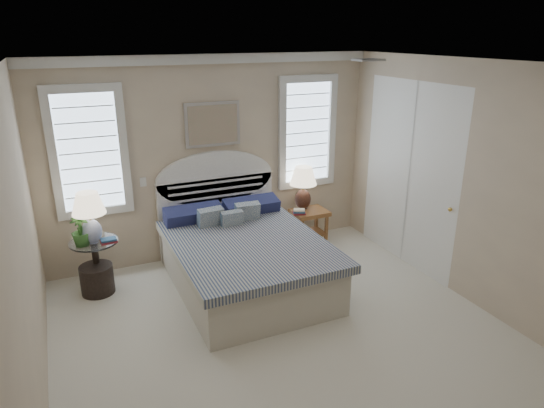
{
  "coord_description": "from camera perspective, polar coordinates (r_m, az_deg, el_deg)",
  "views": [
    {
      "loc": [
        -1.88,
        -3.58,
        2.96
      ],
      "look_at": [
        0.19,
        1.0,
        1.17
      ],
      "focal_mm": 32.0,
      "sensor_mm": 36.0,
      "label": 1
    }
  ],
  "objects": [
    {
      "name": "wall_right",
      "position": [
        5.7,
        23.73,
        1.52
      ],
      "size": [
        0.02,
        5.0,
        2.7
      ],
      "primitive_type": "cube",
      "color": "beige",
      "rests_on": "floor"
    },
    {
      "name": "painting",
      "position": [
        6.43,
        -6.97,
        9.28
      ],
      "size": [
        0.74,
        0.04,
        0.58
      ],
      "primitive_type": "cube",
      "color": "silver",
      "rests_on": "wall_back"
    },
    {
      "name": "lamp_left",
      "position": [
        5.93,
        -20.72,
        -0.89
      ],
      "size": [
        0.42,
        0.42,
        0.62
      ],
      "rotation": [
        0.0,
        0.0,
        -0.12
      ],
      "color": "white",
      "rests_on": "side_table_left"
    },
    {
      "name": "wall_left",
      "position": [
        3.95,
        -27.55,
        -6.83
      ],
      "size": [
        0.02,
        5.0,
        2.7
      ],
      "primitive_type": "cube",
      "color": "beige",
      "rests_on": "floor"
    },
    {
      "name": "bed",
      "position": [
        5.96,
        -3.47,
        -5.98
      ],
      "size": [
        1.72,
        2.28,
        1.47
      ],
      "color": "beige",
      "rests_on": "floor"
    },
    {
      "name": "ceiling",
      "position": [
        4.05,
        3.53,
        15.93
      ],
      "size": [
        4.5,
        5.0,
        0.01
      ],
      "primitive_type": "cube",
      "color": "silver",
      "rests_on": "wall_back"
    },
    {
      "name": "lamp_right",
      "position": [
        6.95,
        3.69,
        2.48
      ],
      "size": [
        0.46,
        0.46,
        0.63
      ],
      "rotation": [
        0.0,
        0.0,
        0.21
      ],
      "color": "black",
      "rests_on": "nightstand_right"
    },
    {
      "name": "potted_plant",
      "position": [
        5.95,
        -21.61,
        -2.85
      ],
      "size": [
        0.26,
        0.26,
        0.39
      ],
      "primitive_type": "imported",
      "rotation": [
        0.0,
        0.0,
        -0.22
      ],
      "color": "#306829",
      "rests_on": "side_table_left"
    },
    {
      "name": "nightstand_right",
      "position": [
        7.04,
        4.42,
        -1.88
      ],
      "size": [
        0.5,
        0.4,
        0.53
      ],
      "color": "brown",
      "rests_on": "floor"
    },
    {
      "name": "window_left",
      "position": [
        6.22,
        -20.73,
        5.73
      ],
      "size": [
        0.9,
        0.06,
        1.6
      ],
      "primitive_type": "cube",
      "color": "silver",
      "rests_on": "wall_back"
    },
    {
      "name": "hvac_vent",
      "position": [
        5.36,
        11.27,
        16.29
      ],
      "size": [
        0.3,
        0.2,
        0.02
      ],
      "primitive_type": "cube",
      "color": "#B2B2B2",
      "rests_on": "ceiling"
    },
    {
      "name": "books_right",
      "position": [
        6.84,
        3.22,
        -0.91
      ],
      "size": [
        0.2,
        0.18,
        0.07
      ],
      "rotation": [
        0.0,
        0.0,
        -0.34
      ],
      "color": "maroon",
      "rests_on": "nightstand_right"
    },
    {
      "name": "floor",
      "position": [
        5.01,
        2.86,
        -16.59
      ],
      "size": [
        4.5,
        5.0,
        0.01
      ],
      "primitive_type": "cube",
      "color": "beige",
      "rests_on": "ground"
    },
    {
      "name": "side_table_left",
      "position": [
        6.2,
        -19.99,
        -6.18
      ],
      "size": [
        0.56,
        0.56,
        0.63
      ],
      "color": "black",
      "rests_on": "floor"
    },
    {
      "name": "floor_pot",
      "position": [
        6.2,
        -19.87,
        -8.33
      ],
      "size": [
        0.4,
        0.4,
        0.35
      ],
      "primitive_type": "cylinder",
      "rotation": [
        0.0,
        0.0,
        -0.03
      ],
      "color": "black",
      "rests_on": "floor"
    },
    {
      "name": "crown_molding",
      "position": [
        6.34,
        -7.29,
        16.59
      ],
      "size": [
        4.5,
        0.08,
        0.12
      ],
      "primitive_type": "cube",
      "color": "silver",
      "rests_on": "wall_back"
    },
    {
      "name": "closet_door",
      "position": [
        6.54,
        15.81,
        3.28
      ],
      "size": [
        0.02,
        1.8,
        2.4
      ],
      "primitive_type": "cube",
      "color": "white",
      "rests_on": "floor"
    },
    {
      "name": "wall_back",
      "position": [
        6.57,
        -6.91,
        5.29
      ],
      "size": [
        4.5,
        0.02,
        2.7
      ],
      "primitive_type": "cube",
      "color": "beige",
      "rests_on": "floor"
    },
    {
      "name": "books_left",
      "position": [
        5.99,
        -18.66,
        -4.09
      ],
      "size": [
        0.19,
        0.15,
        0.05
      ],
      "rotation": [
        0.0,
        0.0,
        0.1
      ],
      "color": "maroon",
      "rests_on": "side_table_left"
    },
    {
      "name": "switch_plate",
      "position": [
        6.4,
        -14.93,
        2.53
      ],
      "size": [
        0.08,
        0.01,
        0.12
      ],
      "primitive_type": "cube",
      "color": "silver",
      "rests_on": "wall_back"
    },
    {
      "name": "window_right",
      "position": [
        7.02,
        4.11,
        8.42
      ],
      "size": [
        0.9,
        0.06,
        1.6
      ],
      "primitive_type": "cube",
      "color": "silver",
      "rests_on": "wall_back"
    }
  ]
}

